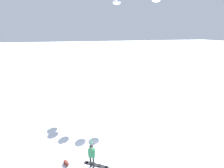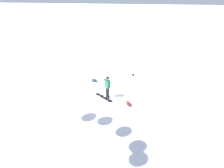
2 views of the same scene
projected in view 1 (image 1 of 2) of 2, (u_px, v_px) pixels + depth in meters
name	position (u px, v px, depth m)	size (l,w,h in m)	color
snowboarder	(92.00, 153.00, 10.57)	(0.79, 0.48, 1.81)	black
snowboard	(96.00, 165.00, 11.02)	(1.14, 1.59, 0.10)	black
gear_bag_small	(66.00, 163.00, 11.03)	(0.66, 0.53, 0.30)	#4C1E19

